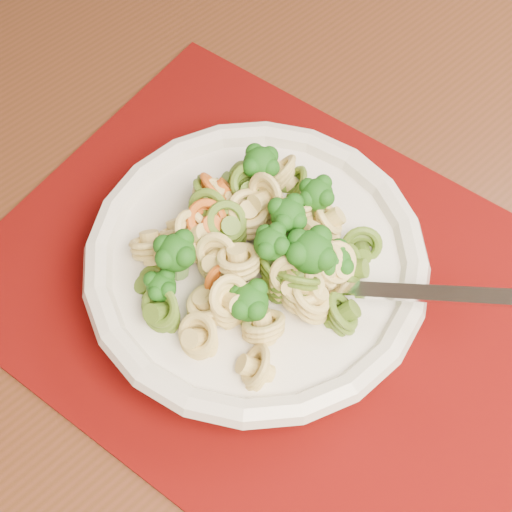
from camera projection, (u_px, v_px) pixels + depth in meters
The scene contains 5 objects.
dining_table at pixel (320, 256), 0.66m from camera, with size 1.38×0.98×0.75m.
placemat at pixel (277, 290), 0.51m from camera, with size 0.41×0.32×0.00m, color #590903.
pasta_bowl at pixel (256, 265), 0.49m from camera, with size 0.24×0.24×0.05m.
pasta_broccoli_heap at pixel (256, 252), 0.47m from camera, with size 0.20×0.20×0.06m, color #D7BD6A, non-canonical shape.
fork at pixel (319, 287), 0.46m from camera, with size 0.19×0.02×0.01m, color silver, non-canonical shape.
Camera 1 is at (-0.41, -0.32, 1.21)m, focal length 50.00 mm.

